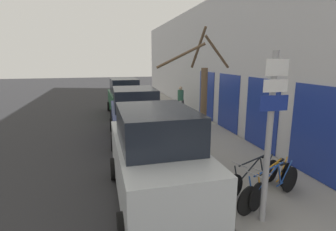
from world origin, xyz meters
name	(u,v)px	position (x,y,z in m)	size (l,w,h in m)	color
ground_plane	(136,136)	(0.00, 11.20, 0.00)	(80.00, 80.00, 0.00)	#28282B
sidewalk_curb	(175,118)	(2.60, 14.00, 0.07)	(3.20, 32.00, 0.15)	gray
building_facade	(205,62)	(4.35, 13.89, 3.22)	(0.23, 32.00, 6.50)	#BCBCC1
signpost	(269,134)	(1.68, 3.94, 2.01)	(0.58, 0.14, 3.42)	#939399
bicycle_0	(271,187)	(2.24, 4.52, 0.54)	(2.17, 0.92, 0.90)	black
bicycle_1	(272,183)	(2.43, 4.71, 0.53)	(1.91, 1.15, 0.89)	black
bicycle_2	(254,176)	(2.20, 5.15, 0.52)	(2.00, 0.85, 0.86)	black
parked_car_0	(155,160)	(-0.25, 5.51, 1.06)	(2.07, 4.57, 2.32)	#B2B7BC
parked_car_1	(135,116)	(-0.11, 10.76, 1.01)	(2.17, 4.55, 2.22)	navy
parked_car_2	(124,98)	(-0.12, 16.02, 1.01)	(2.05, 4.55, 2.24)	#144728
pedestrian_near	(181,98)	(3.20, 14.89, 1.09)	(0.43, 0.36, 1.63)	#333338
street_tree	(202,107)	(1.49, 7.01, 2.01)	(2.21, 0.88, 4.17)	brown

